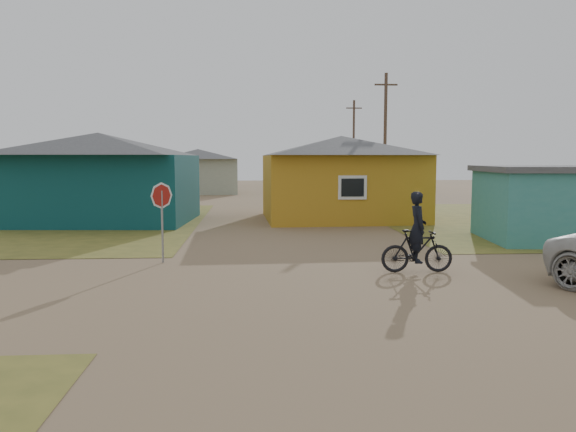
# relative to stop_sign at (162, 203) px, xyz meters

# --- Properties ---
(ground) EXTENTS (120.00, 120.00, 0.00)m
(ground) POSITION_rel_stop_sign_xyz_m (4.16, -3.28, -1.65)
(ground) COLOR #896E4F
(house_teal) EXTENTS (8.93, 7.08, 4.00)m
(house_teal) POSITION_rel_stop_sign_xyz_m (-4.34, 10.22, 0.41)
(house_teal) COLOR #0B3A3E
(house_teal) RESTS_ON ground
(house_yellow) EXTENTS (7.72, 6.76, 3.90)m
(house_yellow) POSITION_rel_stop_sign_xyz_m (6.66, 10.72, 0.36)
(house_yellow) COLOR #BA851C
(house_yellow) RESTS_ON ground
(shed_turquoise) EXTENTS (6.71, 4.93, 2.60)m
(shed_turquoise) POSITION_rel_stop_sign_xyz_m (13.66, 3.22, -0.33)
(shed_turquoise) COLOR teal
(shed_turquoise) RESTS_ON ground
(house_pale_west) EXTENTS (7.04, 6.15, 3.60)m
(house_pale_west) POSITION_rel_stop_sign_xyz_m (-1.84, 30.72, 0.21)
(house_pale_west) COLOR #9BA28B
(house_pale_west) RESTS_ON ground
(house_beige_east) EXTENTS (6.95, 6.05, 3.60)m
(house_beige_east) POSITION_rel_stop_sign_xyz_m (14.16, 36.72, 0.21)
(house_beige_east) COLOR tan
(house_beige_east) RESTS_ON ground
(house_pale_north) EXTENTS (6.28, 5.81, 3.40)m
(house_pale_north) POSITION_rel_stop_sign_xyz_m (-9.84, 42.72, 0.11)
(house_pale_north) COLOR #9BA28B
(house_pale_north) RESTS_ON ground
(utility_pole_near) EXTENTS (1.40, 0.20, 8.00)m
(utility_pole_near) POSITION_rel_stop_sign_xyz_m (10.66, 18.72, 2.49)
(utility_pole_near) COLOR brown
(utility_pole_near) RESTS_ON ground
(utility_pole_far) EXTENTS (1.40, 0.20, 8.00)m
(utility_pole_far) POSITION_rel_stop_sign_xyz_m (11.66, 34.72, 2.49)
(utility_pole_far) COLOR brown
(utility_pole_far) RESTS_ON ground
(stop_sign) EXTENTS (0.67, 0.34, 2.21)m
(stop_sign) POSITION_rel_stop_sign_xyz_m (0.00, 0.00, 0.00)
(stop_sign) COLOR gray
(stop_sign) RESTS_ON ground
(cyclist) EXTENTS (1.82, 0.66, 2.04)m
(cyclist) POSITION_rel_stop_sign_xyz_m (6.59, -1.74, -0.90)
(cyclist) COLOR black
(cyclist) RESTS_ON ground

